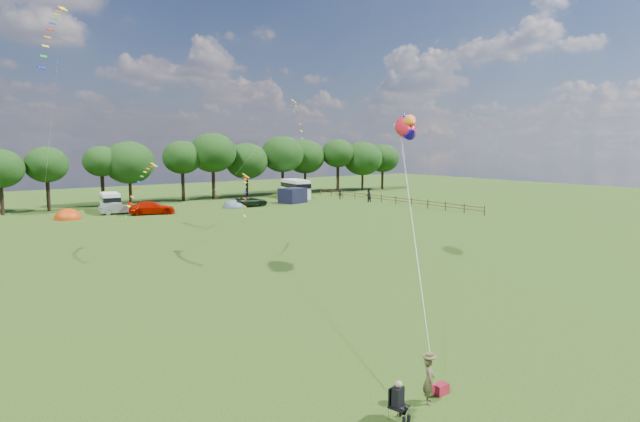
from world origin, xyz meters
TOP-DOWN VIEW (x-y plane):
  - ground_plane at (0.00, 0.00)m, footprint 180.00×180.00m
  - tree_line at (5.30, 54.99)m, footprint 102.98×10.98m
  - fence at (32.00, 34.50)m, footprint 0.12×33.12m
  - car_b at (-2.85, 45.81)m, footprint 4.16×1.85m
  - car_c at (0.40, 43.11)m, footprint 5.66×3.63m
  - car_d at (13.98, 43.16)m, footprint 5.32×2.49m
  - campervan_c at (-2.93, 48.80)m, footprint 2.84×5.13m
  - campervan_d at (25.57, 48.95)m, footprint 3.48×6.33m
  - tent_orange at (-8.77, 44.82)m, footprint 3.05×3.34m
  - tent_greyblue at (11.59, 43.15)m, footprint 2.89×3.16m
  - awning_navy at (21.29, 43.40)m, footprint 4.07×3.62m
  - kite_flyer at (-8.71, -9.82)m, footprint 0.66×0.68m
  - camp_chair at (-10.36, -10.02)m, footprint 0.63×0.64m
  - kite_bag at (-7.89, -9.65)m, footprint 0.52×0.35m
  - fish_kite at (5.23, 5.04)m, footprint 2.92×3.94m
  - streamer_kite_a at (-12.71, 25.60)m, footprint 3.35×5.49m
  - streamer_kite_b at (-8.09, 20.18)m, footprint 4.20×4.65m
  - streamer_kite_c at (-2.24, 14.44)m, footprint 3.15×5.02m
  - walker_a at (30.98, 37.73)m, footprint 0.99×0.68m
  - walker_b at (30.18, 43.52)m, footprint 0.97×0.49m
  - streamer_kite_d at (9.76, 25.11)m, footprint 2.72×5.13m

SIDE VIEW (x-z plane):
  - ground_plane at x=0.00m, z-range 0.00..0.00m
  - tent_orange at x=-8.77m, z-range -1.17..1.21m
  - tent_greyblue at x=11.59m, z-range -1.05..1.10m
  - kite_bag at x=-7.89m, z-range 0.00..0.36m
  - fence at x=32.00m, z-range 0.10..1.30m
  - car_b at x=-2.85m, z-range 0.00..1.43m
  - car_d at x=13.98m, z-range 0.00..1.44m
  - walker_b at x=30.18m, z-range 0.00..1.46m
  - camp_chair at x=-10.36m, z-range 0.13..1.44m
  - car_c at x=0.40m, z-range 0.00..1.58m
  - kite_flyer at x=-8.71m, z-range 0.00..1.58m
  - walker_a at x=30.98m, z-range 0.00..1.93m
  - awning_navy at x=21.29m, z-range 0.00..2.15m
  - campervan_c at x=-2.93m, z-range 0.09..2.47m
  - campervan_d at x=25.57m, z-range 0.11..3.05m
  - streamer_kite_c at x=-2.24m, z-range 3.91..6.73m
  - streamer_kite_b at x=-8.09m, z-range 3.90..7.68m
  - tree_line at x=5.30m, z-range 1.21..11.48m
  - fish_kite at x=5.23m, z-range 8.63..10.76m
  - streamer_kite_d at x=9.76m, z-range 9.66..13.96m
  - streamer_kite_a at x=-12.71m, z-range 14.84..20.60m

